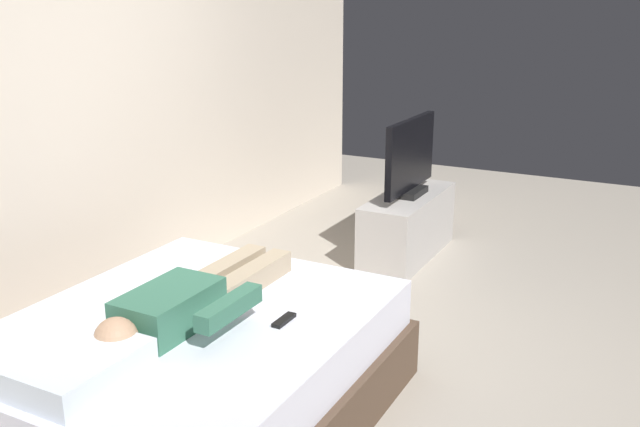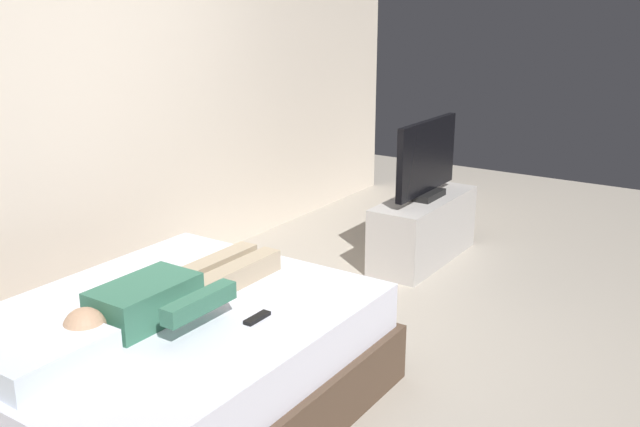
{
  "view_description": "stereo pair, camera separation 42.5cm",
  "coord_description": "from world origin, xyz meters",
  "px_view_note": "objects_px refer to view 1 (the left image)",
  "views": [
    {
      "loc": [
        -3.1,
        -1.54,
        1.93
      ],
      "look_at": [
        0.5,
        0.35,
        0.69
      ],
      "focal_mm": 39.25,
      "sensor_mm": 36.0,
      "label": 1
    },
    {
      "loc": [
        -2.88,
        -1.91,
        1.93
      ],
      "look_at": [
        0.5,
        0.35,
        0.69
      ],
      "focal_mm": 39.25,
      "sensor_mm": 36.0,
      "label": 2
    }
  ],
  "objects_px": {
    "remote": "(284,320)",
    "tv": "(410,159)",
    "bed": "(190,373)",
    "person": "(190,300)",
    "pillow": "(81,369)",
    "tv_stand": "(408,226)"
  },
  "relations": [
    {
      "from": "remote",
      "to": "tv",
      "type": "xyz_separation_m",
      "value": [
        2.44,
        0.33,
        0.24
      ]
    },
    {
      "from": "bed",
      "to": "person",
      "type": "xyz_separation_m",
      "value": [
        0.03,
        -0.01,
        0.36
      ]
    },
    {
      "from": "pillow",
      "to": "bed",
      "type": "bearing_deg",
      "value": -0.0
    },
    {
      "from": "remote",
      "to": "tv_stand",
      "type": "height_order",
      "value": "remote"
    },
    {
      "from": "bed",
      "to": "tv_stand",
      "type": "relative_size",
      "value": 1.73
    },
    {
      "from": "tv_stand",
      "to": "person",
      "type": "bearing_deg",
      "value": 178.27
    },
    {
      "from": "bed",
      "to": "tv",
      "type": "bearing_deg",
      "value": -1.85
    },
    {
      "from": "person",
      "to": "bed",
      "type": "bearing_deg",
      "value": 167.6
    },
    {
      "from": "pillow",
      "to": "tv_stand",
      "type": "height_order",
      "value": "pillow"
    },
    {
      "from": "tv_stand",
      "to": "bed",
      "type": "bearing_deg",
      "value": 178.15
    },
    {
      "from": "tv",
      "to": "pillow",
      "type": "bearing_deg",
      "value": 178.51
    },
    {
      "from": "person",
      "to": "pillow",
      "type": "bearing_deg",
      "value": 179.45
    },
    {
      "from": "tv_stand",
      "to": "tv",
      "type": "bearing_deg",
      "value": 0.0
    },
    {
      "from": "bed",
      "to": "tv_stand",
      "type": "bearing_deg",
      "value": -1.85
    },
    {
      "from": "bed",
      "to": "remote",
      "type": "bearing_deg",
      "value": -66.36
    },
    {
      "from": "tv_stand",
      "to": "tv",
      "type": "xyz_separation_m",
      "value": [
        0.0,
        0.0,
        0.53
      ]
    },
    {
      "from": "bed",
      "to": "tv_stand",
      "type": "height_order",
      "value": "bed"
    },
    {
      "from": "person",
      "to": "tv",
      "type": "distance_m",
      "value": 2.6
    },
    {
      "from": "bed",
      "to": "person",
      "type": "height_order",
      "value": "person"
    },
    {
      "from": "person",
      "to": "remote",
      "type": "distance_m",
      "value": 0.44
    },
    {
      "from": "bed",
      "to": "person",
      "type": "relative_size",
      "value": 1.51
    },
    {
      "from": "remote",
      "to": "tv_stand",
      "type": "xyz_separation_m",
      "value": [
        2.44,
        0.33,
        -0.3
      ]
    }
  ]
}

